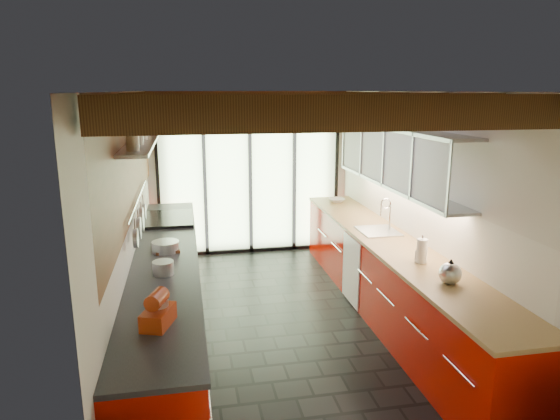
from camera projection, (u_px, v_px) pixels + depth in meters
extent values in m
plane|color=black|center=(283.00, 324.00, 5.73)|extent=(5.50, 5.50, 0.00)
plane|color=silver|center=(250.00, 174.00, 8.05)|extent=(3.20, 0.00, 3.20)
plane|color=silver|center=(378.00, 330.00, 2.80)|extent=(3.20, 0.00, 3.20)
plane|color=silver|center=(131.00, 221.00, 5.13)|extent=(0.00, 5.50, 5.50)
plane|color=silver|center=(420.00, 208.00, 5.72)|extent=(0.00, 5.50, 5.50)
plane|color=#472814|center=(283.00, 92.00, 5.12)|extent=(5.50, 5.50, 0.00)
cube|color=#593316|center=(356.00, 113.00, 3.00)|extent=(3.14, 0.14, 0.22)
cube|color=#593316|center=(317.00, 108.00, 3.86)|extent=(3.14, 0.14, 0.22)
cube|color=#593316|center=(292.00, 105.00, 4.72)|extent=(3.14, 0.14, 0.22)
cube|color=#593316|center=(275.00, 102.00, 5.58)|extent=(3.14, 0.14, 0.22)
cube|color=#593316|center=(263.00, 101.00, 6.44)|extent=(3.14, 0.14, 0.22)
cube|color=#593316|center=(253.00, 100.00, 7.30)|extent=(3.14, 0.14, 0.22)
cube|color=brown|center=(249.00, 108.00, 7.77)|extent=(3.14, 0.06, 0.50)
plane|color=brown|center=(131.00, 153.00, 5.17)|extent=(0.00, 4.90, 4.90)
plane|color=#C6EAAD|center=(250.00, 188.00, 8.09)|extent=(2.90, 0.00, 2.90)
cube|color=black|center=(158.00, 191.00, 7.81)|extent=(0.05, 0.04, 2.15)
cube|color=black|center=(336.00, 185.00, 8.34)|extent=(0.05, 0.04, 2.15)
cube|color=black|center=(250.00, 188.00, 8.05)|extent=(0.06, 0.05, 2.15)
cube|color=black|center=(250.00, 121.00, 7.79)|extent=(2.90, 0.05, 0.06)
cylinder|color=red|center=(250.00, 108.00, 7.73)|extent=(0.34, 0.04, 0.34)
cylinder|color=beige|center=(250.00, 108.00, 7.71)|extent=(0.28, 0.02, 0.28)
cube|color=#B00F01|center=(167.00, 297.00, 5.39)|extent=(0.65, 5.00, 0.88)
cube|color=black|center=(165.00, 256.00, 5.28)|extent=(0.68, 5.00, 0.04)
cube|color=silver|center=(170.00, 254.00, 6.78)|extent=(0.66, 0.90, 0.90)
cube|color=black|center=(168.00, 220.00, 6.66)|extent=(0.65, 0.90, 0.06)
cube|color=#B00F01|center=(389.00, 280.00, 5.86)|extent=(0.65, 5.00, 0.88)
cube|color=#9E804C|center=(391.00, 243.00, 5.75)|extent=(0.68, 5.00, 0.04)
cube|color=white|center=(351.00, 270.00, 6.18)|extent=(0.02, 0.60, 0.84)
cube|color=silver|center=(378.00, 231.00, 6.13)|extent=(0.45, 0.52, 0.02)
cylinder|color=silver|center=(390.00, 217.00, 6.12)|extent=(0.02, 0.02, 0.34)
torus|color=silver|center=(386.00, 204.00, 6.06)|extent=(0.14, 0.02, 0.14)
plane|color=silver|center=(384.00, 157.00, 5.81)|extent=(0.00, 3.00, 3.00)
cube|color=#9EA0A5|center=(396.00, 185.00, 5.92)|extent=(0.34, 3.00, 0.03)
cube|color=#9EA0A5|center=(399.00, 128.00, 5.77)|extent=(0.34, 3.00, 0.03)
cylinder|color=silver|center=(138.00, 199.00, 5.39)|extent=(0.02, 2.20, 0.02)
cube|color=silver|center=(142.00, 141.00, 5.16)|extent=(0.28, 2.60, 0.03)
cylinder|color=silver|center=(136.00, 238.00, 4.58)|extent=(0.04, 0.18, 0.18)
cylinder|color=silver|center=(139.00, 228.00, 4.91)|extent=(0.04, 0.22, 0.22)
cylinder|color=silver|center=(142.00, 219.00, 5.25)|extent=(0.04, 0.26, 0.26)
cylinder|color=silver|center=(144.00, 212.00, 5.58)|extent=(0.04, 0.18, 0.18)
cube|color=#AF310E|center=(158.00, 317.00, 3.67)|extent=(0.27, 0.35, 0.13)
cylinder|color=#AF310E|center=(157.00, 299.00, 3.62)|extent=(0.18, 0.23, 0.12)
cylinder|color=silver|center=(158.00, 308.00, 3.71)|extent=(0.20, 0.20, 0.13)
cylinder|color=silver|center=(163.00, 268.00, 4.70)|extent=(0.22, 0.22, 0.13)
cylinder|color=silver|center=(166.00, 246.00, 5.36)|extent=(0.32, 0.32, 0.11)
cube|color=brown|center=(166.00, 248.00, 5.43)|extent=(0.31, 0.39, 0.03)
sphere|color=silver|center=(450.00, 273.00, 4.47)|extent=(0.25, 0.25, 0.20)
cone|color=black|center=(451.00, 261.00, 4.44)|extent=(0.09, 0.09, 0.06)
cylinder|color=silver|center=(444.00, 267.00, 4.57)|extent=(0.04, 0.08, 0.04)
cylinder|color=white|center=(422.00, 251.00, 4.99)|extent=(0.14, 0.14, 0.24)
cylinder|color=silver|center=(423.00, 237.00, 4.96)|extent=(0.03, 0.03, 0.05)
imported|color=silver|center=(421.00, 254.00, 5.02)|extent=(0.11, 0.11, 0.18)
imported|color=silver|center=(337.00, 200.00, 7.74)|extent=(0.25, 0.25, 0.06)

